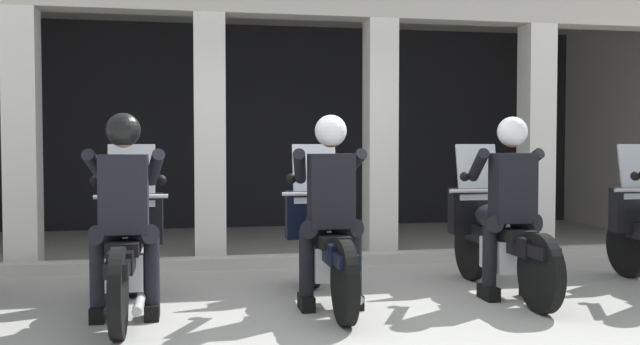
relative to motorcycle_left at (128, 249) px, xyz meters
name	(u,v)px	position (x,y,z in m)	size (l,w,h in m)	color
ground_plane	(280,251)	(1.62, 2.92, -0.50)	(80.00, 80.00, 0.00)	#999993
station_building	(276,89)	(1.73, 4.24, 1.64)	(11.19, 3.91, 3.42)	black
kerb_strip	(304,260)	(1.73, 1.81, -0.44)	(10.69, 0.24, 0.12)	#B7B5AD
motorcycle_left	(128,249)	(0.00, 0.00, 0.00)	(0.62, 2.04, 1.35)	black
police_officer_left	(124,198)	(0.00, -0.28, 0.44)	(0.63, 0.61, 1.58)	black
motorcycle_center	(324,243)	(1.62, 0.06, 0.00)	(0.62, 2.04, 1.35)	black
police_officer_center	(330,194)	(1.62, -0.22, 0.44)	(0.63, 0.61, 1.58)	black
motorcycle_right	(496,237)	(3.23, 0.14, 0.00)	(0.62, 2.04, 1.35)	black
police_officer_right	(511,191)	(3.23, -0.15, 0.44)	(0.63, 0.61, 1.58)	black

